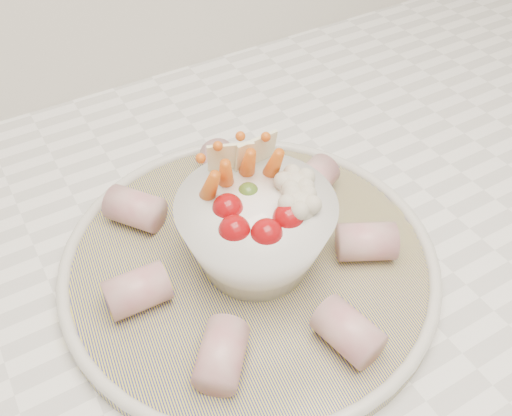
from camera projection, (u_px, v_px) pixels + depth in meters
kitchen_counter at (259, 405)px, 0.94m from camera, size 2.04×0.62×0.92m
serving_platter at (250, 261)px, 0.55m from camera, size 0.40×0.40×0.02m
veggie_bowl at (256, 229)px, 0.51m from camera, size 0.14×0.14×0.11m
cured_meat_rolls at (248, 246)px, 0.53m from camera, size 0.27×0.29×0.04m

